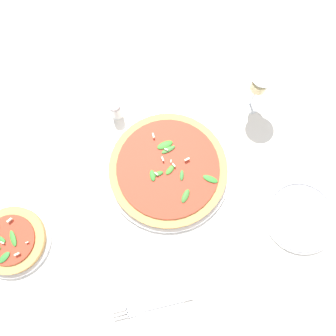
% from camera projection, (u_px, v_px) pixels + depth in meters
% --- Properties ---
extents(ground_plane, '(6.00, 6.00, 0.00)m').
position_uv_depth(ground_plane, '(163.00, 176.00, 0.90)').
color(ground_plane, silver).
extents(pizza_arugula_main, '(0.34, 0.34, 0.05)m').
position_uv_depth(pizza_arugula_main, '(168.00, 169.00, 0.89)').
color(pizza_arugula_main, white).
rests_on(pizza_arugula_main, ground_plane).
extents(pizza_personal_side, '(0.19, 0.19, 0.05)m').
position_uv_depth(pizza_personal_side, '(13.00, 240.00, 0.84)').
color(pizza_personal_side, white).
rests_on(pizza_personal_side, ground_plane).
extents(wine_glass, '(0.08, 0.08, 0.17)m').
position_uv_depth(wine_glass, '(261.00, 82.00, 0.85)').
color(wine_glass, white).
rests_on(wine_glass, ground_plane).
extents(napkin, '(0.14, 0.10, 0.01)m').
position_uv_depth(napkin, '(156.00, 305.00, 0.81)').
color(napkin, white).
rests_on(napkin, ground_plane).
extents(fork, '(0.20, 0.04, 0.00)m').
position_uv_depth(fork, '(153.00, 306.00, 0.81)').
color(fork, silver).
rests_on(fork, ground_plane).
extents(side_plate_white, '(0.20, 0.20, 0.02)m').
position_uv_depth(side_plate_white, '(301.00, 216.00, 0.87)').
color(side_plate_white, white).
rests_on(side_plate_white, ground_plane).
extents(shaker_pepper, '(0.03, 0.03, 0.07)m').
position_uv_depth(shaker_pepper, '(116.00, 110.00, 0.92)').
color(shaker_pepper, silver).
rests_on(shaker_pepper, ground_plane).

